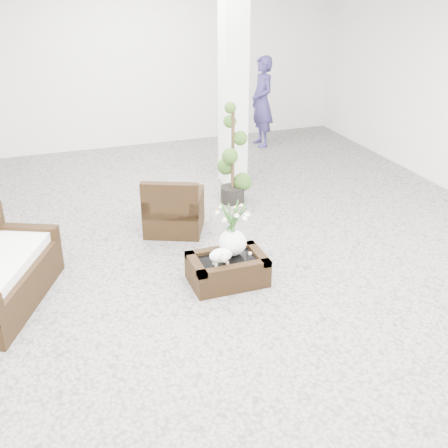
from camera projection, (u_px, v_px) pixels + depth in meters
name	position (u px, v px, depth m)	size (l,w,h in m)	color
ground	(221.00, 264.00, 7.18)	(11.00, 11.00, 0.00)	gray
column	(233.00, 81.00, 9.18)	(0.40, 0.40, 3.50)	white
coffee_table	(227.00, 271.00, 6.72)	(0.90, 0.60, 0.31)	#301F0E
sheep_figurine	(221.00, 257.00, 6.49)	(0.28, 0.23, 0.21)	white
planter_narcissus	(233.00, 224.00, 6.60)	(0.44, 0.44, 0.80)	white
tealight	(250.00, 253.00, 6.76)	(0.04, 0.04, 0.03)	white
armchair	(174.00, 203.00, 7.93)	(0.79, 0.75, 0.84)	#301F0E
topiary	(233.00, 154.00, 8.71)	(0.43, 0.43, 1.60)	#2D4E19
shopper	(262.00, 102.00, 11.44)	(0.67, 0.44, 1.84)	navy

